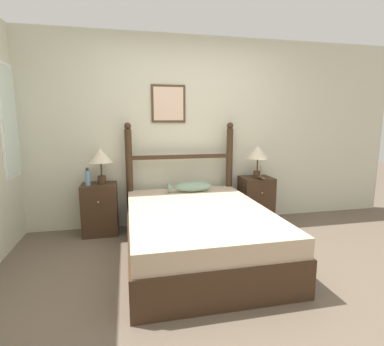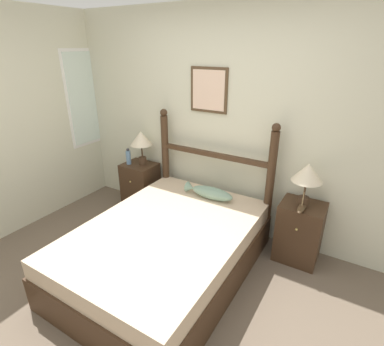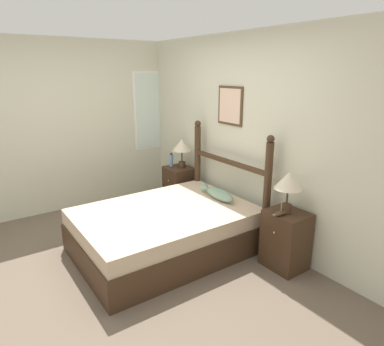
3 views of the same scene
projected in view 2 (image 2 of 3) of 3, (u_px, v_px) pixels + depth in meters
The scene contains 11 objects.
ground_plane at pixel (134, 316), 2.54m from camera, with size 16.00×16.00×0.00m, color brown.
wall_back at pixel (227, 125), 3.40m from camera, with size 6.40×0.08×2.55m.
bed at pixel (166, 250), 2.95m from camera, with size 1.46×2.03×0.52m.
headboard at pixel (213, 171), 3.52m from camera, with size 1.46×0.09×1.41m.
nightstand_left at pixel (141, 186), 4.13m from camera, with size 0.43×0.39×0.65m.
nightstand_right at pixel (299, 232), 3.12m from camera, with size 0.43×0.39×0.65m.
table_lamp_left at pixel (141, 140), 3.88m from camera, with size 0.29×0.29×0.45m.
table_lamp_right at pixel (307, 174), 2.84m from camera, with size 0.29×0.29×0.45m.
bottle at pixel (128, 157), 3.97m from camera, with size 0.06×0.06×0.22m.
model_boat at pixel (302, 208), 2.89m from camera, with size 0.07×0.24×0.19m.
fish_pillow at pixel (209, 192), 3.36m from camera, with size 0.58×0.15×0.14m.
Camera 2 is at (1.38, -1.34, 2.12)m, focal length 28.00 mm.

